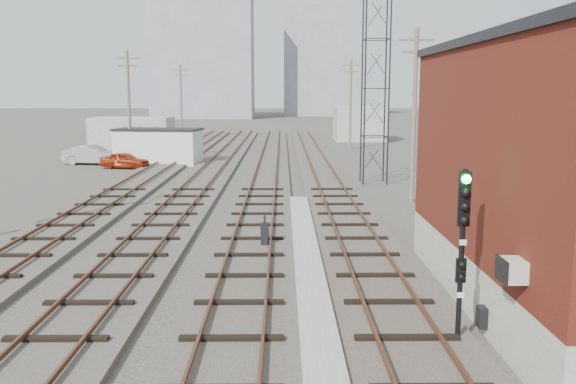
{
  "coord_description": "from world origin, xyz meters",
  "views": [
    {
      "loc": [
        -0.33,
        -3.76,
        5.78
      ],
      "look_at": [
        -0.14,
        18.02,
        2.2
      ],
      "focal_mm": 38.0,
      "sensor_mm": 36.0,
      "label": 1
    }
  ],
  "objects_px": {
    "site_trailer": "(158,146)",
    "car_grey": "(155,146)",
    "switch_stand": "(265,235)",
    "car_silver": "(93,155)",
    "signal_mast": "(462,244)",
    "car_red": "(125,160)"
  },
  "relations": [
    {
      "from": "site_trailer",
      "to": "car_grey",
      "type": "relative_size",
      "value": 1.4
    },
    {
      "from": "switch_stand",
      "to": "site_trailer",
      "type": "distance_m",
      "value": 28.88
    },
    {
      "from": "car_grey",
      "to": "switch_stand",
      "type": "bearing_deg",
      "value": -141.48
    },
    {
      "from": "car_silver",
      "to": "car_grey",
      "type": "relative_size",
      "value": 0.9
    },
    {
      "from": "car_silver",
      "to": "car_grey",
      "type": "bearing_deg",
      "value": -13.14
    },
    {
      "from": "site_trailer",
      "to": "switch_stand",
      "type": "bearing_deg",
      "value": -62.11
    },
    {
      "from": "signal_mast",
      "to": "car_red",
      "type": "relative_size",
      "value": 1.12
    },
    {
      "from": "car_red",
      "to": "signal_mast",
      "type": "bearing_deg",
      "value": -143.44
    },
    {
      "from": "signal_mast",
      "to": "car_red",
      "type": "bearing_deg",
      "value": 115.89
    },
    {
      "from": "signal_mast",
      "to": "car_red",
      "type": "xyz_separation_m",
      "value": [
        -16.11,
        33.19,
        -1.79
      ]
    },
    {
      "from": "car_silver",
      "to": "car_grey",
      "type": "xyz_separation_m",
      "value": [
        3.2,
        8.61,
        -0.01
      ]
    },
    {
      "from": "site_trailer",
      "to": "car_silver",
      "type": "bearing_deg",
      "value": -169.11
    },
    {
      "from": "car_red",
      "to": "car_silver",
      "type": "height_order",
      "value": "car_silver"
    },
    {
      "from": "site_trailer",
      "to": "car_grey",
      "type": "height_order",
      "value": "site_trailer"
    },
    {
      "from": "site_trailer",
      "to": "car_grey",
      "type": "distance_m",
      "value": 8.71
    },
    {
      "from": "site_trailer",
      "to": "car_red",
      "type": "relative_size",
      "value": 1.97
    },
    {
      "from": "car_silver",
      "to": "signal_mast",
      "type": "bearing_deg",
      "value": -144.35
    },
    {
      "from": "signal_mast",
      "to": "car_silver",
      "type": "xyz_separation_m",
      "value": [
        -19.38,
        35.82,
        -1.65
      ]
    },
    {
      "from": "switch_stand",
      "to": "car_silver",
      "type": "bearing_deg",
      "value": 125.28
    },
    {
      "from": "signal_mast",
      "to": "car_silver",
      "type": "distance_m",
      "value": 40.76
    },
    {
      "from": "switch_stand",
      "to": "car_grey",
      "type": "bearing_deg",
      "value": 114.67
    },
    {
      "from": "signal_mast",
      "to": "car_silver",
      "type": "relative_size",
      "value": 0.88
    }
  ]
}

